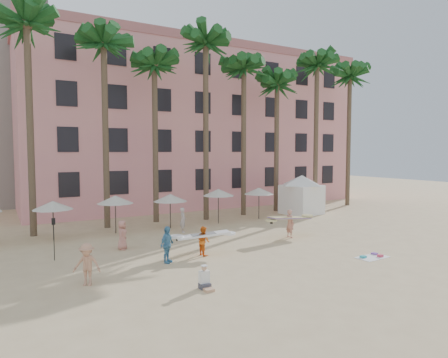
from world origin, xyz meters
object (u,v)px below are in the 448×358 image
cabana (302,191)px  carrier_white (203,239)px  carrier_yellow (290,222)px  pink_hotel (191,130)px

cabana → carrier_white: cabana is taller
carrier_yellow → carrier_white: carrier_yellow is taller
carrier_yellow → carrier_white: size_ratio=1.09×
carrier_white → pink_hotel: bearing=66.5°
carrier_yellow → carrier_white: bearing=-170.4°
pink_hotel → cabana: pink_hotel is taller
cabana → carrier_yellow: (-7.29, -7.31, -1.02)m
cabana → carrier_yellow: 10.38m
cabana → carrier_white: 16.63m
cabana → pink_hotel: bearing=110.5°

